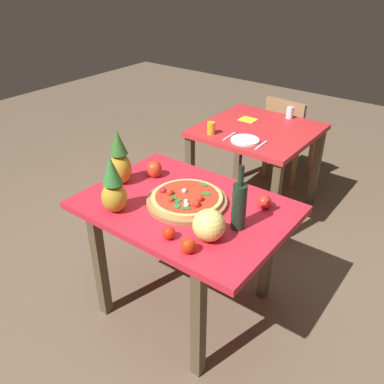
% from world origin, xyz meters
% --- Properties ---
extents(ground_plane, '(10.00, 10.00, 0.00)m').
position_xyz_m(ground_plane, '(0.00, 0.00, 0.00)').
color(ground_plane, brown).
extents(display_table, '(1.18, 0.84, 0.77)m').
position_xyz_m(display_table, '(0.00, 0.00, 0.67)').
color(display_table, brown).
rests_on(display_table, ground_plane).
extents(background_table, '(0.90, 0.90, 0.77)m').
position_xyz_m(background_table, '(-0.25, 1.28, 0.66)').
color(background_table, brown).
rests_on(background_table, ground_plane).
extents(dining_chair, '(0.43, 0.43, 0.85)m').
position_xyz_m(dining_chair, '(-0.27, 1.96, 0.48)').
color(dining_chair, '#956942').
rests_on(dining_chair, ground_plane).
extents(pizza_board, '(0.46, 0.46, 0.02)m').
position_xyz_m(pizza_board, '(-0.00, 0.01, 0.78)').
color(pizza_board, '#956942').
rests_on(pizza_board, display_table).
extents(pizza, '(0.41, 0.41, 0.06)m').
position_xyz_m(pizza, '(0.00, 0.01, 0.81)').
color(pizza, '#DEB260').
rests_on(pizza, pizza_board).
extents(wine_bottle, '(0.08, 0.08, 0.36)m').
position_xyz_m(wine_bottle, '(0.36, -0.01, 0.91)').
color(wine_bottle, black).
rests_on(wine_bottle, display_table).
extents(pineapple_left, '(0.14, 0.14, 0.35)m').
position_xyz_m(pineapple_left, '(-0.47, -0.04, 0.93)').
color(pineapple_left, '#B98E24').
rests_on(pineapple_left, display_table).
extents(pineapple_right, '(0.14, 0.14, 0.33)m').
position_xyz_m(pineapple_right, '(-0.27, -0.28, 0.92)').
color(pineapple_right, '#B88D28').
rests_on(pineapple_right, display_table).
extents(melon, '(0.17, 0.17, 0.17)m').
position_xyz_m(melon, '(0.29, -0.18, 0.85)').
color(melon, '#F1DD6C').
rests_on(melon, display_table).
extents(bell_pepper, '(0.10, 0.10, 0.11)m').
position_xyz_m(bell_pepper, '(-0.37, 0.15, 0.82)').
color(bell_pepper, red).
rests_on(bell_pepper, display_table).
extents(tomato_beside_pepper, '(0.07, 0.07, 0.07)m').
position_xyz_m(tomato_beside_pepper, '(0.13, -0.30, 0.80)').
color(tomato_beside_pepper, red).
rests_on(tomato_beside_pepper, display_table).
extents(tomato_near_board, '(0.08, 0.08, 0.08)m').
position_xyz_m(tomato_near_board, '(0.27, -0.33, 0.81)').
color(tomato_near_board, red).
rests_on(tomato_near_board, display_table).
extents(tomato_by_bottle, '(0.08, 0.08, 0.08)m').
position_xyz_m(tomato_by_bottle, '(0.37, 0.24, 0.81)').
color(tomato_by_bottle, red).
rests_on(tomato_by_bottle, display_table).
extents(drinking_glass_juice, '(0.06, 0.06, 0.10)m').
position_xyz_m(drinking_glass_juice, '(-0.48, 0.95, 0.82)').
color(drinking_glass_juice, orange).
rests_on(drinking_glass_juice, background_table).
extents(drinking_glass_water, '(0.06, 0.06, 0.10)m').
position_xyz_m(drinking_glass_water, '(-0.14, 1.65, 0.82)').
color(drinking_glass_water, silver).
rests_on(drinking_glass_water, background_table).
extents(dinner_plate, '(0.22, 0.22, 0.02)m').
position_xyz_m(dinner_plate, '(-0.19, 0.99, 0.78)').
color(dinner_plate, white).
rests_on(dinner_plate, background_table).
extents(fork_utensil, '(0.02, 0.18, 0.01)m').
position_xyz_m(fork_utensil, '(-0.33, 0.99, 0.78)').
color(fork_utensil, silver).
rests_on(fork_utensil, background_table).
extents(knife_utensil, '(0.02, 0.18, 0.01)m').
position_xyz_m(knife_utensil, '(-0.05, 0.99, 0.78)').
color(knife_utensil, silver).
rests_on(knife_utensil, background_table).
extents(napkin_folded, '(0.14, 0.12, 0.01)m').
position_xyz_m(napkin_folded, '(-0.40, 1.40, 0.77)').
color(napkin_folded, yellow).
rests_on(napkin_folded, background_table).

